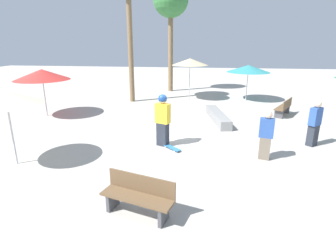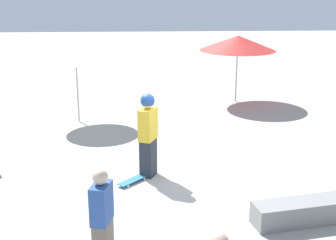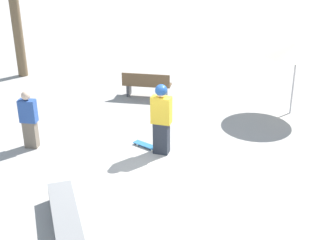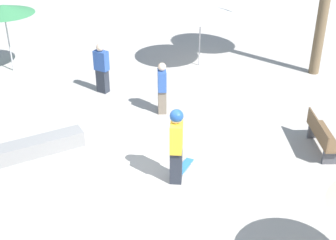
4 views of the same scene
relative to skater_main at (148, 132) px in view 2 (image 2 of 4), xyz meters
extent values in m
plane|color=#ADA8A0|center=(-0.86, 0.36, -1.00)|extent=(60.00, 60.00, 0.00)
cube|color=#282D38|center=(0.00, 0.00, -0.58)|extent=(0.40, 0.46, 0.84)
cube|color=yellow|center=(0.00, 0.00, 0.19)|extent=(0.45, 0.56, 0.70)
sphere|color=beige|center=(0.00, 0.00, 0.67)|extent=(0.27, 0.27, 0.27)
sphere|color=#1E478C|center=(0.00, 0.00, 0.70)|extent=(0.31, 0.31, 0.31)
cube|color=teal|center=(0.33, 0.36, -0.94)|extent=(0.70, 0.72, 0.02)
cylinder|color=silver|center=(0.44, 0.60, -0.98)|extent=(0.06, 0.06, 0.05)
cylinder|color=silver|center=(0.56, 0.48, -0.98)|extent=(0.06, 0.06, 0.05)
cylinder|color=silver|center=(0.10, 0.24, -0.98)|extent=(0.06, 0.06, 0.05)
cylinder|color=silver|center=(0.22, 0.12, -0.98)|extent=(0.06, 0.06, 0.05)
cube|color=gray|center=(-3.35, 2.12, -0.80)|extent=(3.14, 1.07, 0.41)
cylinder|color=#B7B7BC|center=(-3.19, -6.42, 0.07)|extent=(0.05, 0.05, 2.15)
cone|color=red|center=(-3.19, -6.42, 1.07)|extent=(2.63, 2.63, 0.51)
cylinder|color=#B7B7BC|center=(2.06, -4.21, 0.05)|extent=(0.05, 0.05, 2.11)
cone|color=beige|center=(2.06, -4.21, 1.04)|extent=(2.03, 2.03, 0.37)
cube|color=#2D519E|center=(0.72, 3.36, 0.03)|extent=(0.34, 0.47, 0.60)
sphere|color=beige|center=(0.72, 3.36, 0.45)|extent=(0.24, 0.24, 0.24)
camera|label=1|loc=(8.73, 1.33, 2.55)|focal=28.00mm
camera|label=2|loc=(0.08, 9.60, 3.18)|focal=50.00mm
camera|label=3|loc=(-10.61, 1.12, 4.74)|focal=50.00mm
camera|label=4|loc=(-2.98, -8.46, 5.56)|focal=50.00mm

